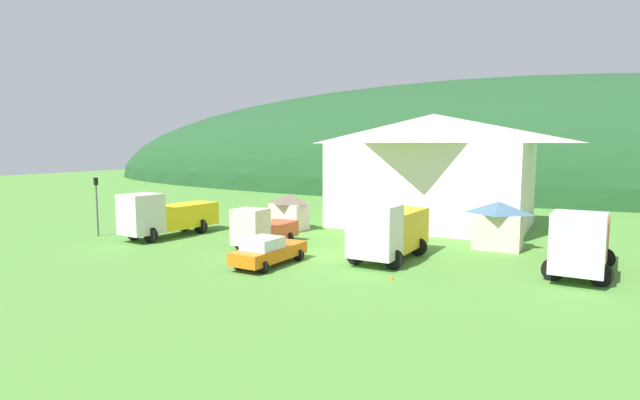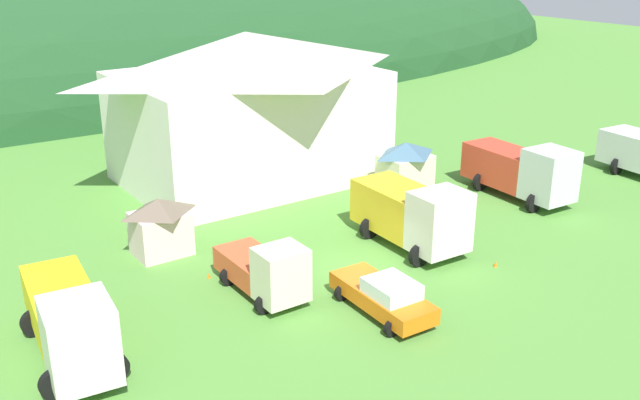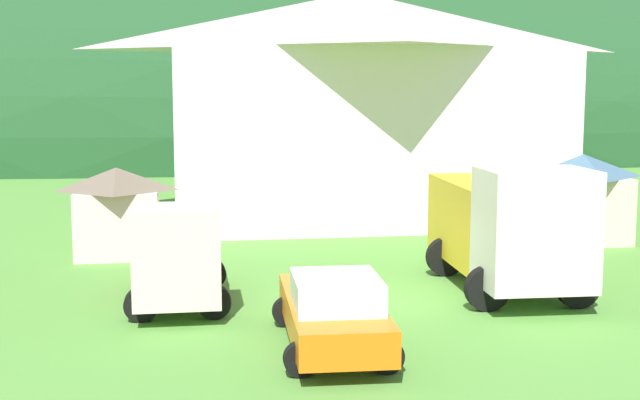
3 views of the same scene
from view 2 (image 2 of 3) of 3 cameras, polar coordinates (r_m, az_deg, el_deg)
The scene contains 12 objects.
ground_plane at distance 32.92m, azimuth 3.09°, elevation -5.78°, with size 200.00×200.00×0.00m, color #518C38.
forested_hill_backdrop at distance 87.38m, azimuth -22.67°, elevation 9.31°, with size 160.79×60.00×34.75m, color #1E4723.
depot_building at distance 44.41m, azimuth -5.88°, elevation 7.64°, with size 16.22×11.65×9.26m.
play_shed_cream at distance 42.85m, azimuth 6.91°, elevation 2.72°, with size 3.14×2.42×3.09m.
play_shed_pink at distance 34.93m, azimuth -12.81°, elevation -2.03°, with size 2.78×2.29×2.87m.
flatbed_truck_yellow at distance 27.11m, azimuth -19.59°, elevation -9.23°, with size 3.49×7.79×3.33m.
light_truck_cream at distance 30.21m, azimuth -4.34°, elevation -5.68°, with size 2.51×5.19×2.69m.
heavy_rig_striped at distance 35.04m, azimuth 7.51°, elevation -1.05°, with size 3.55×6.62×3.45m.
tow_truck_silver at distance 42.98m, azimuth 16.06°, elevation 2.37°, with size 3.43×7.25×3.46m.
service_pickup_orange at distance 29.15m, azimuth 5.21°, elevation -7.69°, with size 2.45×5.14×1.66m.
traffic_cone_near_pickup at distance 34.33m, azimuth 14.01°, elevation -5.25°, with size 0.36×0.36×0.61m, color orange.
traffic_cone_mid_row at distance 32.66m, azimuth -8.98°, elevation -6.24°, with size 0.36×0.36×0.51m, color orange.
Camera 2 is at (-18.36, -23.15, 14.52)m, focal length 39.54 mm.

